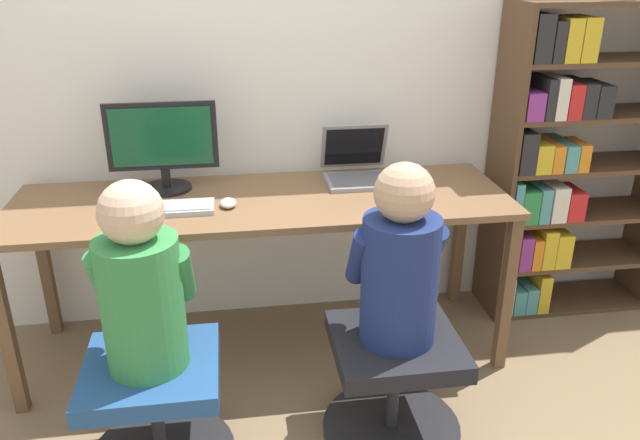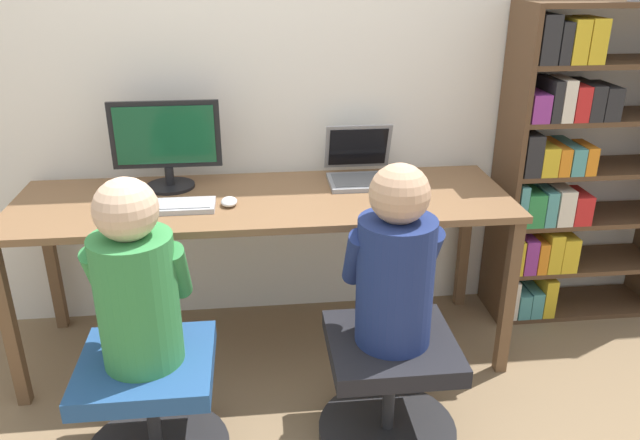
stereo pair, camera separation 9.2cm
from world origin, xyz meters
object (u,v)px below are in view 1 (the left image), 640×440
Objects in this scene: keyboard at (165,209)px; office_chair_right at (394,381)px; laptop at (358,169)px; person_at_monitor at (140,286)px; office_chair_left at (156,409)px; bookshelf at (562,168)px; desktop_monitor at (163,147)px; person_at_laptop at (400,263)px.

office_chair_right is at bearing -33.33° from keyboard.
person_at_monitor reaches higher than laptop.
office_chair_left is 0.35× the size of bookshelf.
person_at_monitor reaches higher than office_chair_right.
desktop_monitor is at bearing -179.54° from laptop.
desktop_monitor is 1.40m from office_chair_right.
keyboard is (0.01, -0.26, -0.19)m from desktop_monitor.
desktop_monitor is 0.32m from keyboard.
laptop reaches higher than office_chair_left.
desktop_monitor is at bearing 136.30° from office_chair_right.
bookshelf reaches higher than person_at_monitor.
person_at_laptop reaches higher than person_at_monitor.
office_chair_left is at bearing -93.56° from keyboard.
laptop is at bearing 0.46° from desktop_monitor.
desktop_monitor is at bearing 92.51° from keyboard.
bookshelf is (1.05, 0.83, 0.54)m from office_chair_right.
keyboard is at bearing -171.88° from bookshelf.
laptop is 0.49× the size of person_at_monitor.
keyboard is at bearing 146.88° from person_at_laptop.
office_chair_right is (-0.02, -0.83, -0.58)m from laptop.
office_chair_right is at bearing -90.00° from person_at_laptop.
office_chair_right is (0.86, -0.82, -0.73)m from desktop_monitor.
bookshelf reaches higher than person_at_laptop.
person_at_monitor is at bearing -178.48° from office_chair_right.
person_at_monitor is at bearing -93.58° from keyboard.
desktop_monitor reaches higher than keyboard.
bookshelf reaches higher than desktop_monitor.
laptop is 0.81× the size of keyboard.
bookshelf reaches higher than office_chair_left.
person_at_laptop is at bearing -91.26° from laptop.
person_at_laptop is (0.00, 0.00, 0.51)m from office_chair_right.
person_at_monitor is (-0.04, -0.58, -0.04)m from keyboard.
office_chair_left is 0.81× the size of person_at_monitor.
office_chair_left is 0.50m from person_at_monitor.
laptop is 1.03m from bookshelf.
desktop_monitor reaches higher than person_at_laptop.
desktop_monitor reaches higher than office_chair_left.
bookshelf is at bearing 8.12° from keyboard.
office_chair_left is at bearing -177.91° from person_at_laptop.
bookshelf is at bearing 0.18° from desktop_monitor.
laptop reaches higher than keyboard.
office_chair_left is (-0.90, -0.86, -0.58)m from laptop.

